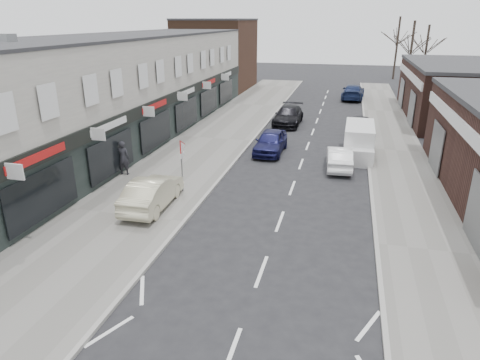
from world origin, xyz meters
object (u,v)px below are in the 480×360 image
Objects in this scene: sedan_on_pavement at (152,192)px; parked_car_right_b at (361,124)px; pedestrian at (123,158)px; parked_car_left_a at (271,142)px; warning_sign at (182,151)px; parked_car_left_b at (288,116)px; white_van at (359,141)px; parked_car_right_a at (339,158)px; parked_car_right_c at (353,92)px.

parked_car_right_b is (9.31, 16.69, -0.14)m from sedan_on_pavement.
pedestrian is 9.46m from parked_car_left_a.
sedan_on_pavement is (-0.65, -2.14, -1.38)m from warning_sign.
pedestrian is 16.10m from parked_car_left_b.
white_van is 1.16× the size of parked_car_left_a.
pedestrian reaches higher than parked_car_right_b.
white_van is 14.41m from pedestrian.
pedestrian is at bearing -48.82° from sedan_on_pavement.
parked_car_right_a is (-1.09, -2.92, -0.27)m from white_van.
parked_car_left_b is at bearing 72.77° from parked_car_right_c.
warning_sign is 0.54× the size of white_van.
warning_sign is 0.53× the size of parked_car_left_b.
parked_car_right_a is at bearing -24.29° from parked_car_left_a.
parked_car_left_a is (-5.49, -0.83, -0.18)m from white_van.
warning_sign is at bearing 151.52° from pedestrian.
parked_car_right_c reaches higher than parked_car_left_b.
parked_car_right_c is at bearing -121.59° from pedestrian.
white_van is at bearing -114.42° from parked_car_right_a.
warning_sign is at bearing -133.46° from white_van.
parked_car_right_b is (8.66, 14.55, -1.51)m from warning_sign.
pedestrian reaches higher than parked_car_left_b.
parked_car_right_c is (12.09, 27.96, -0.27)m from pedestrian.
pedestrian is 12.18m from parked_car_right_a.
parked_car_right_b is (12.70, 13.06, -0.38)m from pedestrian.
sedan_on_pavement is 0.79× the size of parked_car_right_c.
parked_car_left_b is 5.88m from parked_car_right_b.
sedan_on_pavement is at bearing -129.30° from white_van.
warning_sign is at bearing -99.62° from parked_car_left_b.
white_van reaches higher than parked_car_right_c.
white_van is 2.64× the size of pedestrian.
parked_car_right_c is (-0.40, 20.78, -0.12)m from white_van.
parked_car_right_b is at bearing -102.30° from parked_car_right_a.
pedestrian is at bearing 49.98° from parked_car_right_b.
white_van is 5.88m from parked_car_right_b.
parked_car_left_a is 8.14m from parked_car_left_b.
parked_car_right_c is (5.09, 13.46, 0.06)m from parked_car_left_b.
sedan_on_pavement is at bearing -106.93° from warning_sign.
parked_car_right_a is (8.01, 7.90, -0.18)m from sedan_on_pavement.
parked_car_left_a is at bearing -145.97° from pedestrian.
sedan_on_pavement is 11.25m from parked_car_right_a.
parked_car_left_b is at bearing 91.07° from parked_car_left_a.
pedestrian is (-12.49, -7.18, 0.15)m from white_van.
sedan_on_pavement is at bearing -100.40° from parked_car_left_b.
warning_sign reaches higher than parked_car_right_a.
parked_car_right_c is at bearing -107.23° from sedan_on_pavement.
parked_car_right_b is at bearing -142.41° from pedestrian.
parked_car_left_a is at bearing -89.14° from parked_car_left_b.
parked_car_right_a is 23.70m from parked_car_right_c.
parked_car_right_a is at bearing 85.77° from parked_car_right_b.
parked_car_left_a is 22.20m from parked_car_right_c.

